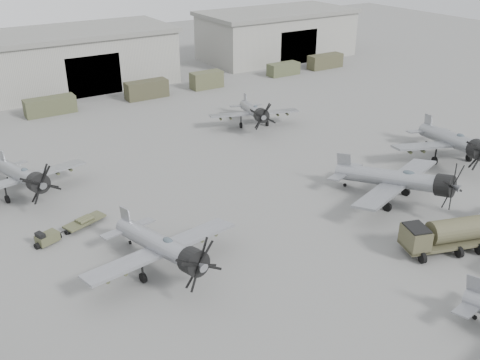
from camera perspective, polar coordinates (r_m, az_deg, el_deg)
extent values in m
plane|color=#575755|center=(39.49, 11.75, -10.96)|extent=(220.00, 220.00, 0.00)
cube|color=#98978E|center=(89.23, -16.77, 12.15)|extent=(28.00, 14.00, 8.00)
cube|color=slate|center=(88.40, -17.13, 14.88)|extent=(29.00, 14.80, 0.70)
cube|color=black|center=(83.10, -15.30, 10.67)|extent=(8.12, 0.40, 6.00)
cube|color=#98978E|center=(105.68, 3.92, 15.11)|extent=(28.00, 14.00, 8.00)
cube|color=slate|center=(104.98, 3.99, 17.44)|extent=(29.00, 14.80, 0.70)
cube|color=black|center=(100.56, 6.23, 13.90)|extent=(8.12, 0.40, 6.00)
cube|color=#43462E|center=(76.82, -19.59, 7.46)|extent=(6.65, 2.20, 2.29)
cube|color=#3A3926|center=(80.71, -9.93, 9.49)|extent=(6.27, 2.20, 2.55)
cube|color=#484A30|center=(84.87, -3.58, 10.61)|extent=(5.01, 2.20, 2.55)
cube|color=#464B31|center=(92.75, 4.65, 11.71)|extent=(5.57, 2.20, 2.05)
cube|color=#403F2A|center=(98.36, 9.08, 12.40)|extent=(6.57, 2.20, 2.41)
cube|color=gray|center=(37.79, 23.93, -10.59)|extent=(0.34, 1.58, 1.89)
cylinder|color=black|center=(38.91, 23.75, -13.27)|extent=(0.16, 0.32, 0.30)
cylinder|color=#95979D|center=(39.79, -8.81, -6.67)|extent=(2.94, 10.34, 3.02)
cylinder|color=black|center=(36.18, -4.96, -8.68)|extent=(2.04, 1.78, 2.01)
cube|color=#95979D|center=(39.50, -8.33, -7.32)|extent=(12.25, 3.88, 0.54)
cube|color=#95979D|center=(43.15, -12.09, -3.99)|extent=(0.35, 1.61, 1.93)
ellipsoid|color=#3F4C54|center=(38.20, -7.64, -6.53)|extent=(0.74, 1.23, 0.54)
cylinder|color=black|center=(39.47, -10.30, -10.23)|extent=(0.38, 0.80, 0.77)
cylinder|color=black|center=(41.03, -5.88, -8.37)|extent=(0.38, 0.80, 0.77)
cylinder|color=black|center=(44.00, -11.65, -6.55)|extent=(0.16, 0.32, 0.31)
cylinder|color=gray|center=(50.63, 15.79, 0.20)|extent=(4.87, 10.89, 3.22)
cylinder|color=black|center=(48.84, 21.01, -0.55)|extent=(2.37, 2.16, 2.15)
cube|color=gray|center=(50.53, 16.39, -0.26)|extent=(12.97, 6.17, 0.58)
cube|color=gray|center=(52.44, 11.05, 1.81)|extent=(0.65, 1.67, 2.06)
ellipsoid|color=#3F4C54|center=(49.70, 17.63, 0.65)|extent=(0.97, 1.37, 0.58)
cylinder|color=black|center=(49.55, 15.42, -2.81)|extent=(0.53, 0.87, 0.83)
cylinder|color=black|center=(52.82, 17.26, -1.22)|extent=(0.53, 0.87, 0.83)
cylinder|color=black|center=(53.26, 11.13, -0.52)|extent=(0.22, 0.35, 0.33)
cylinder|color=gray|center=(61.80, 21.56, 4.06)|extent=(5.65, 11.01, 3.31)
cylinder|color=black|center=(57.69, 24.13, 2.95)|extent=(2.49, 2.30, 2.20)
cube|color=gray|center=(61.39, 21.81, 3.60)|extent=(13.15, 7.09, 0.59)
cube|color=gray|center=(65.73, 19.43, 5.79)|extent=(0.77, 1.68, 2.11)
ellipsoid|color=#3F4C54|center=(60.15, 22.50, 4.30)|extent=(1.06, 1.42, 0.59)
cylinder|color=black|center=(60.82, 20.04, 1.96)|extent=(0.59, 0.90, 0.85)
cylinder|color=black|center=(62.90, 23.22, 2.18)|extent=(0.59, 0.90, 0.85)
cylinder|color=black|center=(66.25, 19.26, 3.80)|extent=(0.24, 0.36, 0.34)
cylinder|color=gray|center=(54.06, -22.40, 0.59)|extent=(3.03, 10.09, 2.94)
cylinder|color=black|center=(49.92, -20.72, -0.27)|extent=(2.01, 1.76, 1.96)
cube|color=gray|center=(53.66, -22.14, 0.17)|extent=(11.96, 3.98, 0.53)
cube|color=gray|center=(57.94, -23.99, 2.10)|extent=(0.37, 1.57, 1.88)
ellipsoid|color=#3F4C54|center=(52.40, -21.97, 0.92)|extent=(0.74, 1.21, 0.53)
cylinder|color=black|center=(53.65, -23.57, -1.90)|extent=(0.38, 0.79, 0.75)
cylinder|color=black|center=(54.63, -20.09, -0.78)|extent=(0.38, 0.79, 0.75)
cylinder|color=black|center=(58.47, -23.54, 0.15)|extent=(0.16, 0.32, 0.30)
cylinder|color=gray|center=(68.09, 1.38, 7.47)|extent=(4.45, 9.43, 2.81)
cylinder|color=black|center=(64.00, 2.31, 6.89)|extent=(2.08, 1.91, 1.87)
cube|color=gray|center=(67.67, 1.49, 7.15)|extent=(11.25, 5.62, 0.50)
cube|color=gray|center=(71.96, 0.56, 8.60)|extent=(0.60, 1.45, 1.79)
ellipsoid|color=#3F4C54|center=(66.52, 1.69, 7.76)|extent=(0.87, 1.20, 0.50)
cylinder|color=black|center=(67.59, 0.10, 5.85)|extent=(0.48, 0.76, 0.72)
cylinder|color=black|center=(68.39, 2.91, 6.05)|extent=(0.48, 0.76, 0.72)
cylinder|color=black|center=(72.32, 0.60, 7.03)|extent=(0.20, 0.31, 0.29)
cube|color=#46442D|center=(44.99, 20.98, -6.20)|extent=(7.28, 4.33, 0.25)
cube|color=#46442D|center=(43.22, 18.19, -5.88)|extent=(2.21, 2.65, 1.68)
cylinder|color=#46442D|center=(44.99, 22.11, -4.94)|extent=(4.91, 3.21, 1.88)
cube|color=black|center=(42.78, 18.35, -4.86)|extent=(2.03, 2.34, 0.15)
cylinder|color=black|center=(43.03, 18.87, -7.85)|extent=(0.56, 0.94, 0.89)
cylinder|color=black|center=(47.21, 22.57, -5.35)|extent=(0.56, 0.94, 0.89)
cube|color=#46482F|center=(45.67, -19.85, -5.83)|extent=(1.96, 1.55, 0.76)
cube|color=black|center=(45.20, -20.53, -5.59)|extent=(0.73, 0.96, 0.47)
cylinder|color=black|center=(45.81, -19.80, -6.14)|extent=(1.25, 0.88, 0.53)
cylinder|color=black|center=(46.25, -18.57, -5.34)|extent=(1.10, 0.45, 0.08)
cube|color=#46482F|center=(47.34, -16.24, -4.24)|extent=(3.84, 2.45, 0.17)
cylinder|color=black|center=(47.45, -16.20, -4.49)|extent=(1.48, 0.87, 0.42)
cylinder|color=#46482F|center=(47.25, -16.27, -4.04)|extent=(1.35, 0.73, 0.30)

